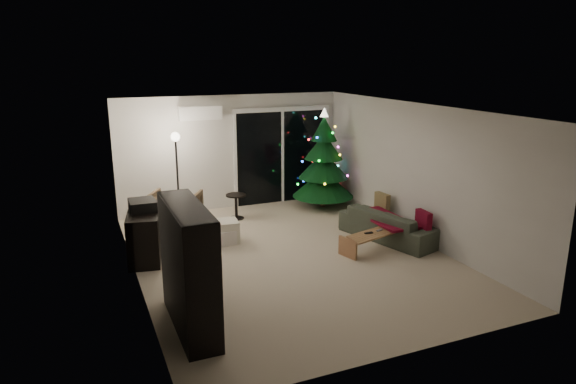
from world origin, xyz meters
The scene contains 18 objects.
room centered at (0.46, 1.49, 1.02)m, with size 6.50×7.51×2.60m.
bookshelf centered at (-2.25, -1.66, 0.79)m, with size 0.40×1.58×1.58m, color black, non-canonical shape.
media_cabinet centered at (-2.25, 0.95, 0.41)m, with size 0.49×1.32×0.82m, color black.
stereo centered at (-2.25, 0.95, 0.91)m, with size 0.42×0.49×0.18m, color black.
armchair centered at (-1.60, 1.79, 0.42)m, with size 0.91×0.93×0.85m, color brown.
ottoman centered at (-0.80, 1.12, 0.20)m, with size 0.45×0.45×0.40m, color beige.
cardboard_box_a centered at (-1.65, 0.23, 0.16)m, with size 0.45×0.34×0.32m, color silver.
cardboard_box_b centered at (-0.80, 1.00, 0.13)m, with size 0.37×0.28×0.26m, color silver.
side_table centered at (-0.20, 2.37, 0.26)m, with size 0.42×0.42×0.52m, color black.
floor_lamp centered at (-1.35, 2.54, 0.90)m, with size 0.29×0.29×1.80m, color black.
sofa centered at (2.05, 0.07, 0.28)m, with size 1.92×0.75×0.56m, color black.
sofa_throw centered at (1.95, 0.07, 0.41)m, with size 0.60×1.39×0.05m, color maroon.
cushion_a centered at (2.30, 0.72, 0.51)m, with size 0.11×0.37×0.37m, color #917F58.
cushion_b centered at (2.30, -0.58, 0.51)m, with size 0.11×0.37×0.37m, color maroon.
coffee_table centered at (1.44, -0.42, 0.18)m, with size 1.17×0.41×0.37m, color #9E6647, non-canonical shape.
remote_a centered at (1.29, -0.42, 0.38)m, with size 0.15×0.04×0.02m, color black.
remote_b centered at (1.54, -0.37, 0.38)m, with size 0.14×0.04×0.02m, color slate.
christmas_tree centered at (1.87, 2.45, 1.11)m, with size 1.38×1.38×2.22m, color #0C3516.
Camera 1 is at (-3.21, -7.51, 3.30)m, focal length 32.00 mm.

